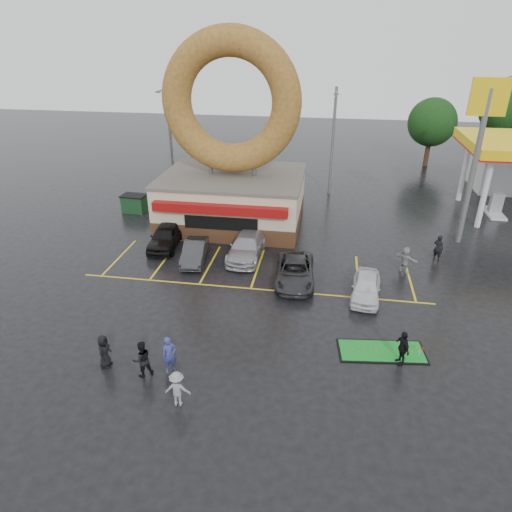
% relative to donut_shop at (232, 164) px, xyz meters
% --- Properties ---
extents(ground, '(120.00, 120.00, 0.00)m').
position_rel_donut_shop_xyz_m(ground, '(3.00, -12.97, -4.46)').
color(ground, black).
rests_on(ground, ground).
extents(donut_shop, '(10.20, 8.70, 13.50)m').
position_rel_donut_shop_xyz_m(donut_shop, '(0.00, 0.00, 0.00)').
color(donut_shop, '#472B19').
rests_on(donut_shop, ground).
extents(shell_sign, '(2.20, 0.36, 10.60)m').
position_rel_donut_shop_xyz_m(shell_sign, '(16.00, -0.97, 2.91)').
color(shell_sign, slate).
rests_on(shell_sign, ground).
extents(streetlight_left, '(0.40, 2.21, 9.00)m').
position_rel_donut_shop_xyz_m(streetlight_left, '(-7.00, 6.95, 0.32)').
color(streetlight_left, slate).
rests_on(streetlight_left, ground).
extents(streetlight_mid, '(0.40, 2.21, 9.00)m').
position_rel_donut_shop_xyz_m(streetlight_mid, '(7.00, 7.95, 0.32)').
color(streetlight_mid, slate).
rests_on(streetlight_mid, ground).
extents(streetlight_right, '(0.40, 2.21, 9.00)m').
position_rel_donut_shop_xyz_m(streetlight_right, '(19.00, 8.95, 0.32)').
color(streetlight_right, slate).
rests_on(streetlight_right, ground).
extents(tree_far_c, '(6.30, 6.30, 9.00)m').
position_rel_donut_shop_xyz_m(tree_far_c, '(25.00, 21.03, 1.37)').
color(tree_far_c, '#332114').
rests_on(tree_far_c, ground).
extents(tree_far_d, '(4.90, 4.90, 7.00)m').
position_rel_donut_shop_xyz_m(tree_far_d, '(17.00, 19.03, 0.07)').
color(tree_far_d, '#332114').
rests_on(tree_far_d, ground).
extents(car_black, '(2.04, 4.45, 1.48)m').
position_rel_donut_shop_xyz_m(car_black, '(-3.57, -4.99, -3.73)').
color(car_black, black).
rests_on(car_black, ground).
extents(car_dgrey, '(1.78, 3.92, 1.25)m').
position_rel_donut_shop_xyz_m(car_dgrey, '(-1.07, -6.71, -3.84)').
color(car_dgrey, '#2D2D30').
rests_on(car_dgrey, ground).
extents(car_silver, '(2.10, 4.94, 1.42)m').
position_rel_donut_shop_xyz_m(car_silver, '(2.05, -5.57, -3.75)').
color(car_silver, '#A0A0A5').
rests_on(car_silver, ground).
extents(car_grey, '(2.48, 4.82, 1.30)m').
position_rel_donut_shop_xyz_m(car_grey, '(5.36, -8.34, -3.81)').
color(car_grey, '#2D2D30').
rests_on(car_grey, ground).
extents(car_white, '(1.87, 3.85, 1.26)m').
position_rel_donut_shop_xyz_m(car_white, '(9.31, -9.44, -3.83)').
color(car_white, silver).
rests_on(car_white, ground).
extents(person_blue, '(0.74, 0.69, 1.70)m').
position_rel_donut_shop_xyz_m(person_blue, '(0.82, -16.93, -3.62)').
color(person_blue, navy).
rests_on(person_blue, ground).
extents(person_blackjkt, '(1.03, 1.00, 1.68)m').
position_rel_donut_shop_xyz_m(person_blackjkt, '(-0.22, -17.36, -3.63)').
color(person_blackjkt, black).
rests_on(person_blackjkt, ground).
extents(person_hoodie, '(1.03, 0.64, 1.53)m').
position_rel_donut_shop_xyz_m(person_hoodie, '(1.75, -18.74, -3.70)').
color(person_hoodie, gray).
rests_on(person_hoodie, ground).
extents(person_bystander, '(0.49, 0.75, 1.54)m').
position_rel_donut_shop_xyz_m(person_bystander, '(-2.06, -17.05, -3.70)').
color(person_bystander, black).
rests_on(person_bystander, ground).
extents(person_cameraman, '(0.73, 1.04, 1.64)m').
position_rel_donut_shop_xyz_m(person_cameraman, '(10.55, -14.80, -3.65)').
color(person_cameraman, black).
rests_on(person_cameraman, ground).
extents(person_walker_near, '(1.49, 1.32, 1.63)m').
position_rel_donut_shop_xyz_m(person_walker_near, '(11.75, -6.11, -3.65)').
color(person_walker_near, gray).
rests_on(person_walker_near, ground).
extents(person_walker_far, '(0.74, 0.69, 1.70)m').
position_rel_donut_shop_xyz_m(person_walker_far, '(13.99, -4.14, -3.62)').
color(person_walker_far, black).
rests_on(person_walker_far, ground).
extents(dumpster, '(1.88, 1.33, 1.30)m').
position_rel_donut_shop_xyz_m(dumpster, '(-8.24, 0.92, -3.81)').
color(dumpster, '#194221').
rests_on(dumpster, ground).
extents(putting_green, '(4.06, 2.12, 0.49)m').
position_rel_donut_shop_xyz_m(putting_green, '(9.82, -14.15, -4.43)').
color(putting_green, black).
rests_on(putting_green, ground).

